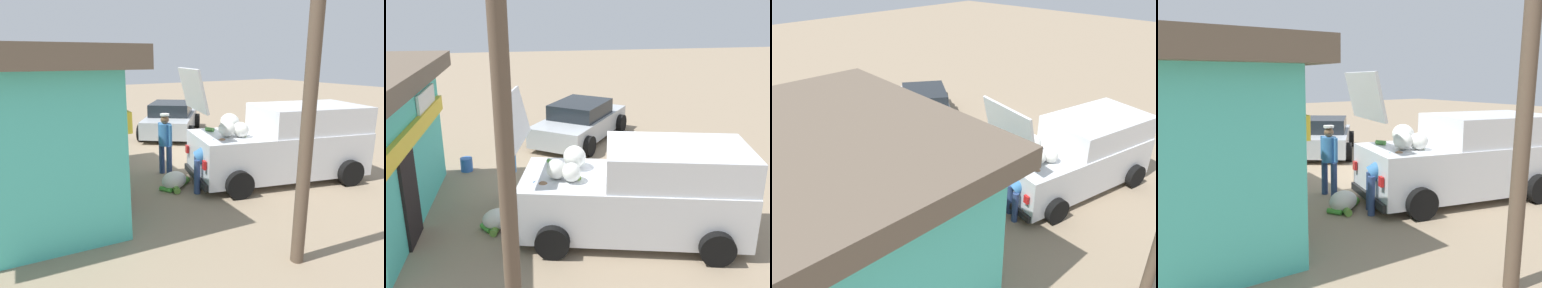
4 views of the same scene
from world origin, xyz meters
TOP-DOWN VIEW (x-y plane):
  - ground_plane at (0.00, 0.00)m, footprint 60.00×60.00m
  - storefront_bar at (-0.99, 5.87)m, footprint 5.91×4.29m
  - delivery_van at (-2.48, -0.20)m, footprint 3.01×4.93m
  - parked_sedan at (3.83, -0.09)m, footprint 4.38×3.83m
  - vendor_standing at (-0.73, 2.38)m, footprint 0.56×0.39m
  - customer_bending at (-2.28, 2.06)m, footprint 0.72×0.77m
  - unloaded_banana_pile at (-1.77, 2.65)m, footprint 0.73×0.91m
  - paint_bucket at (1.54, 3.55)m, footprint 0.33×0.33m
  - utility_pole at (-5.47, 2.38)m, footprint 0.20×0.20m

SIDE VIEW (x-z plane):
  - ground_plane at x=0.00m, z-range 0.00..0.00m
  - paint_bucket at x=1.54m, z-range 0.00..0.38m
  - unloaded_banana_pile at x=-1.77m, z-range -0.02..0.41m
  - parked_sedan at x=3.83m, z-range -0.04..1.27m
  - customer_bending at x=-2.28m, z-range 0.16..1.46m
  - delivery_van at x=-2.48m, z-range -0.48..2.39m
  - vendor_standing at x=-0.73m, z-range 0.12..1.80m
  - storefront_bar at x=-0.99m, z-range 0.06..3.37m
  - utility_pole at x=-5.47m, z-range 0.00..4.98m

